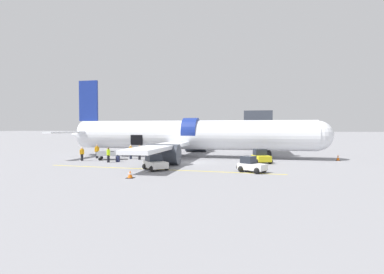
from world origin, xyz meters
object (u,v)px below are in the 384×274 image
baggage_cart_loading (110,155)px  ground_crew_loader_b (140,152)px  baggage_tug_rear (261,157)px  ground_crew_loader_a (108,155)px  baggage_tug_lead (251,165)px  suitcase_on_tarmac_upright (118,159)px  ground_crew_supervisor (131,152)px  ground_crew_driver (82,154)px  baggage_tug_mid (155,163)px  ground_crew_helper (97,151)px  airplane (188,136)px

baggage_cart_loading → ground_crew_loader_b: ground_crew_loader_b is taller
baggage_tug_rear → ground_crew_loader_a: ground_crew_loader_a is taller
baggage_tug_lead → suitcase_on_tarmac_upright: size_ratio=3.28×
baggage_cart_loading → ground_crew_supervisor: (2.24, 1.39, 0.40)m
baggage_tug_rear → suitcase_on_tarmac_upright: bearing=-171.6°
baggage_tug_lead → ground_crew_supervisor: (-15.53, 8.23, 0.34)m
ground_crew_loader_a → ground_crew_driver: size_ratio=1.03×
baggage_tug_mid → baggage_cart_loading: 11.31m
baggage_tug_lead → ground_crew_supervisor: 17.58m
baggage_tug_rear → ground_crew_supervisor: bearing=176.4°
ground_crew_helper → suitcase_on_tarmac_upright: bearing=-35.6°
ground_crew_loader_a → ground_crew_helper: bearing=133.7°
airplane → ground_crew_supervisor: size_ratio=20.22×
ground_crew_loader_a → ground_crew_supervisor: size_ratio=0.96×
baggage_tug_rear → baggage_cart_loading: (-18.70, -0.36, -0.12)m
baggage_cart_loading → ground_crew_loader_a: size_ratio=2.26×
airplane → ground_crew_helper: airplane is taller
ground_crew_loader_b → ground_crew_driver: 6.96m
baggage_tug_mid → ground_crew_supervisor: ground_crew_supervisor is taller
ground_crew_loader_a → suitcase_on_tarmac_upright: ground_crew_loader_a is taller
ground_crew_loader_a → ground_crew_loader_b: bearing=55.1°
baggage_cart_loading → ground_crew_supervisor: ground_crew_supervisor is taller
ground_crew_loader_b → ground_crew_helper: 6.20m
ground_crew_driver → ground_crew_supervisor: ground_crew_supervisor is taller
airplane → ground_crew_helper: bearing=-159.6°
baggage_tug_lead → ground_crew_driver: 21.07m
baggage_tug_mid → ground_crew_loader_a: bearing=148.1°
baggage_tug_mid → ground_crew_loader_b: bearing=121.4°
baggage_tug_rear → ground_crew_loader_a: 17.72m
baggage_tug_lead → ground_crew_loader_a: bearing=166.0°
baggage_tug_mid → ground_crew_loader_a: (-7.38, 4.59, 0.27)m
baggage_tug_mid → ground_crew_supervisor: size_ratio=1.68×
suitcase_on_tarmac_upright → baggage_tug_rear: bearing=8.4°
suitcase_on_tarmac_upright → baggage_tug_lead: bearing=-16.9°
baggage_tug_mid → ground_crew_helper: size_ratio=1.68×
ground_crew_loader_a → ground_crew_helper: (-3.75, 3.93, 0.04)m
airplane → baggage_tug_mid: airplane is taller
baggage_tug_rear → ground_crew_supervisor: ground_crew_supervisor is taller
airplane → baggage_tug_rear: (9.81, -5.09, -2.27)m
baggage_tug_lead → ground_crew_loader_b: ground_crew_loader_b is taller
airplane → ground_crew_helper: (-11.39, -4.24, -1.99)m
ground_crew_helper → ground_crew_loader_a: bearing=-46.3°
ground_crew_loader_a → baggage_tug_mid: bearing=-31.9°
baggage_tug_lead → ground_crew_loader_a: 17.03m
airplane → baggage_tug_lead: airplane is taller
baggage_tug_lead → baggage_tug_mid: 9.15m
baggage_tug_lead → ground_crew_helper: size_ratio=1.56×
airplane → baggage_tug_rear: airplane is taller
ground_crew_supervisor → suitcase_on_tarmac_upright: size_ratio=2.10×
baggage_tug_lead → baggage_tug_rear: bearing=82.7°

